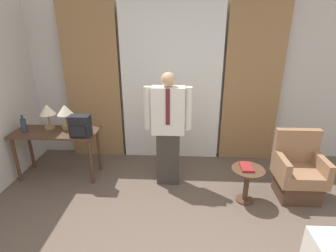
{
  "coord_description": "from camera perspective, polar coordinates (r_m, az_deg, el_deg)",
  "views": [
    {
      "loc": [
        0.16,
        -1.52,
        2.2
      ],
      "look_at": [
        -0.0,
        1.69,
        0.95
      ],
      "focal_mm": 28.0,
      "sensor_mm": 36.0,
      "label": 1
    }
  ],
  "objects": [
    {
      "name": "book",
      "position": [
        3.53,
        16.7,
        -8.54
      ],
      "size": [
        0.15,
        0.24,
        0.03
      ],
      "color": "maroon",
      "rests_on": "side_table"
    },
    {
      "name": "desk",
      "position": [
        4.23,
        -23.09,
        -2.52
      ],
      "size": [
        1.23,
        0.51,
        0.73
      ],
      "color": "#4C3323",
      "rests_on": "ground_plane"
    },
    {
      "name": "curtain_sheer_center",
      "position": [
        4.31,
        0.71,
        9.05
      ],
      "size": [
        1.62,
        0.06,
        2.58
      ],
      "color": "white",
      "rests_on": "ground_plane"
    },
    {
      "name": "table_lamp_right",
      "position": [
        4.14,
        -21.5,
        2.93
      ],
      "size": [
        0.23,
        0.23,
        0.37
      ],
      "color": "#9E7F47",
      "rests_on": "desk"
    },
    {
      "name": "armchair",
      "position": [
        3.96,
        26.37,
        -9.22
      ],
      "size": [
        0.59,
        0.53,
        0.9
      ],
      "color": "#4C3323",
      "rests_on": "ground_plane"
    },
    {
      "name": "wall_back",
      "position": [
        4.42,
        0.78,
        10.16
      ],
      "size": [
        10.0,
        0.06,
        2.7
      ],
      "color": "beige",
      "rests_on": "ground_plane"
    },
    {
      "name": "person",
      "position": [
        3.61,
        0.04,
        -0.14
      ],
      "size": [
        0.65,
        0.21,
        1.63
      ],
      "color": "#38332D",
      "rests_on": "ground_plane"
    },
    {
      "name": "curtain_drape_left",
      "position": [
        4.55,
        -16.1,
        8.87
      ],
      "size": [
        0.9,
        0.06,
        2.58
      ],
      "color": "#997047",
      "rests_on": "ground_plane"
    },
    {
      "name": "side_table",
      "position": [
        3.6,
        16.82,
        -11.03
      ],
      "size": [
        0.42,
        0.42,
        0.48
      ],
      "color": "#4C3323",
      "rests_on": "ground_plane"
    },
    {
      "name": "curtain_drape_right",
      "position": [
        4.45,
        17.85,
        8.44
      ],
      "size": [
        0.9,
        0.06,
        2.58
      ],
      "color": "#997047",
      "rests_on": "ground_plane"
    },
    {
      "name": "backpack",
      "position": [
        3.83,
        -18.58,
        -0.04
      ],
      "size": [
        0.28,
        0.19,
        0.3
      ],
      "color": "black",
      "rests_on": "desk"
    },
    {
      "name": "bottle_near_edge",
      "position": [
        4.32,
        -28.91,
        0.15
      ],
      "size": [
        0.08,
        0.08,
        0.26
      ],
      "color": "#2D3851",
      "rests_on": "desk"
    },
    {
      "name": "table_lamp_left",
      "position": [
        4.26,
        -24.79,
        2.91
      ],
      "size": [
        0.23,
        0.23,
        0.37
      ],
      "color": "#9E7F47",
      "rests_on": "desk"
    }
  ]
}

